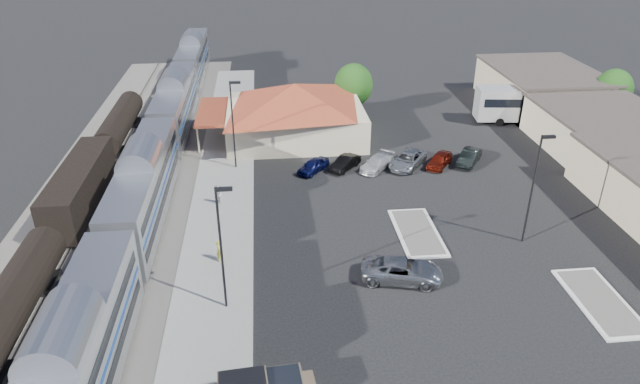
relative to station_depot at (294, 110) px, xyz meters
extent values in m
plane|color=black|center=(4.56, -24.00, -3.13)|extent=(280.00, 280.00, 0.00)
cube|color=#4C4944|center=(-16.44, -16.00, -3.07)|extent=(16.00, 100.00, 0.12)
cube|color=gray|center=(-7.44, -18.00, -3.04)|extent=(5.50, 92.00, 0.18)
cube|color=silver|center=(-13.44, -38.60, -0.08)|extent=(3.00, 20.00, 5.00)
cube|color=silver|center=(-13.44, -17.60, -0.08)|extent=(3.00, 20.00, 5.00)
cube|color=black|center=(-13.44, -17.60, -2.83)|extent=(2.20, 16.00, 0.60)
cube|color=silver|center=(-13.44, 3.40, -0.08)|extent=(3.00, 20.00, 5.00)
cube|color=black|center=(-13.44, 3.40, -2.83)|extent=(2.20, 16.00, 0.60)
cube|color=silver|center=(-13.44, 24.40, -0.08)|extent=(3.00, 20.00, 5.00)
cube|color=black|center=(-13.44, 24.40, -2.83)|extent=(2.20, 16.00, 0.60)
cylinder|color=black|center=(-19.44, -30.96, -1.03)|extent=(2.80, 14.00, 2.80)
cube|color=black|center=(-19.44, -30.96, -2.83)|extent=(2.20, 12.00, 0.60)
cube|color=black|center=(-19.44, -14.96, -0.93)|extent=(2.80, 14.00, 3.60)
cube|color=black|center=(-19.44, -14.96, -2.83)|extent=(2.20, 12.00, 0.60)
cylinder|color=black|center=(-19.44, 1.04, -1.03)|extent=(2.80, 14.00, 2.80)
cube|color=black|center=(-19.44, 1.04, -2.83)|extent=(2.20, 12.00, 0.60)
cube|color=beige|center=(0.06, 0.00, -1.33)|extent=(15.00, 12.00, 3.60)
pyramid|color=maroon|center=(0.06, 0.00, 1.77)|extent=(15.30, 12.24, 2.60)
cube|color=maroon|center=(-9.04, 0.00, 0.17)|extent=(3.20, 9.60, 0.25)
cube|color=#C6B28C|center=(32.56, -6.00, -1.13)|extent=(12.00, 18.00, 4.00)
cube|color=#3F3833|center=(32.56, -6.00, 1.02)|extent=(12.40, 18.40, 0.30)
cube|color=#C6B28C|center=(32.56, 8.00, -0.88)|extent=(12.00, 16.00, 4.50)
cube|color=#3F3833|center=(32.56, 8.00, 1.52)|extent=(12.40, 16.40, 0.30)
cube|color=silver|center=(8.56, -22.00, -3.06)|extent=(3.30, 7.50, 0.15)
cube|color=#4C4944|center=(8.56, -22.00, -2.97)|extent=(2.70, 6.90, 0.10)
cube|color=silver|center=(18.56, -32.00, -3.06)|extent=(3.30, 7.50, 0.15)
cube|color=#4C4944|center=(18.56, -32.00, -2.97)|extent=(2.70, 6.90, 0.10)
cylinder|color=black|center=(-6.44, -30.00, 1.37)|extent=(0.16, 0.16, 9.00)
cube|color=black|center=(-5.94, -30.00, 5.72)|extent=(1.00, 0.25, 0.22)
cylinder|color=black|center=(-6.44, -8.00, 1.37)|extent=(0.16, 0.16, 9.00)
cube|color=black|center=(-5.94, -8.00, 5.72)|extent=(1.00, 0.25, 0.22)
cylinder|color=black|center=(16.56, -24.00, 1.37)|extent=(0.16, 0.16, 9.00)
cube|color=black|center=(17.06, -24.00, 5.72)|extent=(1.00, 0.25, 0.22)
cylinder|color=#382314|center=(38.56, 2.00, -1.86)|extent=(0.30, 0.30, 2.55)
ellipsoid|color=#173E11|center=(38.56, 2.00, 0.64)|extent=(4.41, 4.41, 4.87)
cylinder|color=#382314|center=(7.56, 6.00, -1.77)|extent=(0.30, 0.30, 2.73)
ellipsoid|color=#173E11|center=(7.56, 6.00, 0.90)|extent=(4.71, 4.71, 5.21)
cylinder|color=black|center=(-2.30, -37.30, -2.78)|extent=(0.73, 0.33, 0.70)
imported|color=gray|center=(5.85, -28.10, -2.32)|extent=(6.26, 3.92, 1.61)
cube|color=silver|center=(28.56, 1.72, -0.74)|extent=(13.58, 4.46, 3.78)
cube|color=black|center=(28.56, 1.72, -0.29)|extent=(12.53, 4.37, 1.00)
cylinder|color=black|center=(33.04, -0.13, -2.63)|extent=(1.03, 0.45, 1.00)
cylinder|color=black|center=(33.35, 2.46, -2.63)|extent=(1.03, 0.45, 1.00)
cylinder|color=black|center=(24.44, 0.91, -2.63)|extent=(1.03, 0.45, 1.00)
cylinder|color=black|center=(24.75, 3.49, -2.63)|extent=(1.03, 0.45, 1.00)
imported|color=#D8CF43|center=(-7.15, -24.59, -2.10)|extent=(0.51, 0.69, 1.71)
imported|color=silver|center=(-7.76, -15.63, -2.07)|extent=(0.86, 1.00, 1.76)
imported|color=#0E1347|center=(1.21, -9.54, -2.47)|extent=(3.76, 3.92, 1.32)
imported|color=black|center=(4.41, -9.24, -2.47)|extent=(3.69, 3.97, 1.33)
imported|color=silver|center=(7.61, -9.54, -2.46)|extent=(4.43, 4.71, 1.34)
imported|color=gray|center=(10.81, -9.24, -2.40)|extent=(5.09, 5.71, 1.47)
imported|color=maroon|center=(14.01, -9.54, -2.43)|extent=(3.77, 4.27, 1.40)
imported|color=black|center=(17.21, -9.24, -2.40)|extent=(3.79, 4.54, 1.46)
camera|label=1|loc=(-3.31, -60.54, 21.13)|focal=32.00mm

